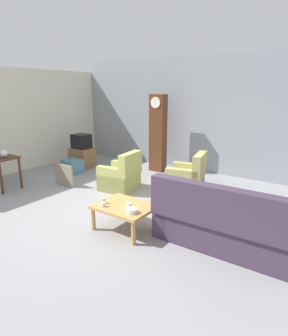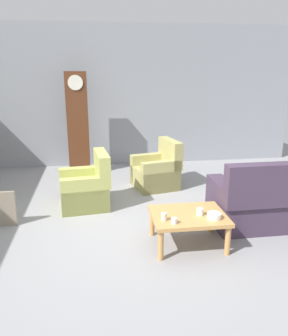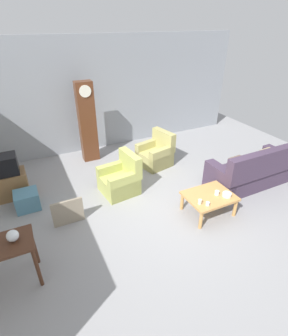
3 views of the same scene
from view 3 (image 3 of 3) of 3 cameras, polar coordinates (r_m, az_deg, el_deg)
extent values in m
plane|color=gray|center=(5.73, 5.48, -8.08)|extent=(10.40, 10.40, 0.00)
cube|color=gray|center=(8.04, -7.62, 15.84)|extent=(8.40, 0.16, 3.20)
cube|color=#423347|center=(6.78, 21.90, -1.55)|extent=(2.11, 0.86, 0.44)
cube|color=#423347|center=(6.35, 25.05, 0.97)|extent=(2.10, 0.22, 0.60)
cube|color=#423347|center=(7.40, 27.05, 0.97)|extent=(0.25, 0.84, 0.68)
cube|color=#423347|center=(6.12, 16.10, -2.66)|extent=(0.25, 0.84, 0.68)
cube|color=#9E8966|center=(6.97, 24.95, 2.40)|extent=(0.37, 0.15, 0.36)
cube|color=brown|center=(6.30, 19.25, 0.73)|extent=(0.37, 0.14, 0.36)
cube|color=tan|center=(6.03, -5.55, -3.59)|extent=(0.84, 0.84, 0.40)
cube|color=tan|center=(5.92, -3.02, 1.04)|extent=(0.27, 0.78, 0.52)
cube|color=tan|center=(6.21, -6.88, -1.52)|extent=(0.77, 0.25, 0.60)
cube|color=tan|center=(5.75, -4.21, -4.15)|extent=(0.77, 0.25, 0.60)
cube|color=tan|center=(7.12, 2.29, 2.13)|extent=(0.91, 0.91, 0.40)
cube|color=tan|center=(7.12, 4.33, 6.15)|extent=(0.34, 0.78, 0.52)
cube|color=tan|center=(7.28, 0.77, 3.68)|extent=(0.78, 0.32, 0.60)
cube|color=tan|center=(6.88, 3.93, 1.95)|extent=(0.78, 0.32, 0.60)
cube|color=tan|center=(5.43, 14.16, -5.99)|extent=(0.96, 0.76, 0.05)
cylinder|color=tan|center=(5.15, 12.36, -11.12)|extent=(0.07, 0.07, 0.38)
cylinder|color=tan|center=(5.63, 19.34, -8.27)|extent=(0.07, 0.07, 0.38)
cylinder|color=tan|center=(5.54, 8.36, -7.28)|extent=(0.07, 0.07, 0.38)
cylinder|color=tan|center=(5.99, 15.17, -4.97)|extent=(0.07, 0.07, 0.38)
cylinder|color=#472819|center=(4.33, -22.32, -19.57)|extent=(0.06, 0.06, 0.75)
cylinder|color=#472819|center=(4.67, -22.95, -15.41)|extent=(0.06, 0.06, 0.75)
cube|color=#562D19|center=(7.25, -12.31, 9.66)|extent=(0.44, 0.28, 2.18)
cylinder|color=silver|center=(6.87, -12.77, 16.08)|extent=(0.30, 0.02, 0.30)
cube|color=brown|center=(6.54, -27.07, -3.25)|extent=(0.68, 0.52, 0.59)
cube|color=black|center=(6.30, -28.11, 0.61)|extent=(0.48, 0.44, 0.42)
cube|color=gray|center=(5.30, -16.33, -9.30)|extent=(0.60, 0.05, 0.54)
cube|color=teal|center=(6.05, -24.23, -6.45)|extent=(0.48, 0.45, 0.39)
sphere|color=silver|center=(4.19, -26.86, -13.11)|extent=(0.17, 0.17, 0.17)
cylinder|color=white|center=(5.44, 15.69, -5.26)|extent=(0.09, 0.09, 0.09)
cylinder|color=silver|center=(5.11, 13.77, -7.62)|extent=(0.07, 0.07, 0.07)
cylinder|color=beige|center=(5.11, 12.15, -7.24)|extent=(0.07, 0.07, 0.10)
cylinder|color=white|center=(5.46, 17.70, -5.57)|extent=(0.18, 0.18, 0.07)
camera|label=1|loc=(5.97, 63.14, 1.36)|focal=30.39mm
camera|label=2|loc=(2.38, 69.68, -24.49)|focal=36.95mm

